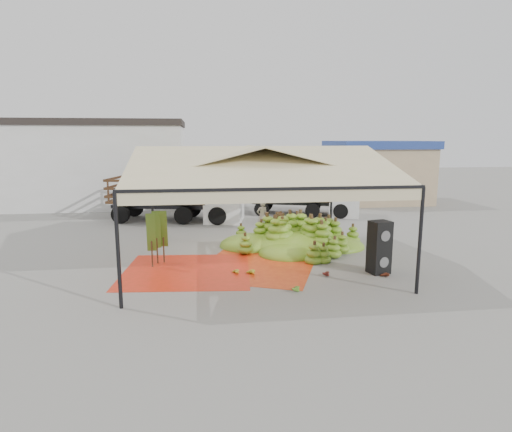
{
  "coord_description": "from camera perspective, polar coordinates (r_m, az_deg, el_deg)",
  "views": [
    {
      "loc": [
        -1.93,
        -14.68,
        4.27
      ],
      "look_at": [
        0.2,
        1.5,
        1.3
      ],
      "focal_mm": 30.0,
      "sensor_mm": 36.0,
      "label": 1
    }
  ],
  "objects": [
    {
      "name": "tarp_left",
      "position": [
        14.27,
        -9.21,
        -7.22
      ],
      "size": [
        4.39,
        4.21,
        0.01
      ],
      "primitive_type": "cube",
      "rotation": [
        0.0,
        0.0,
        -0.09
      ],
      "color": "red",
      "rests_on": "ground"
    },
    {
      "name": "hand_red_b",
      "position": [
        14.01,
        16.74,
        -7.49
      ],
      "size": [
        0.52,
        0.5,
        0.18
      ],
      "primitive_type": "ellipsoid",
      "rotation": [
        0.0,
        0.0,
        0.62
      ],
      "color": "#581D14",
      "rests_on": "ground"
    },
    {
      "name": "building_tan",
      "position": [
        30.23,
        15.85,
        5.76
      ],
      "size": [
        6.3,
        5.3,
        4.1
      ],
      "color": "tan",
      "rests_on": "ground"
    },
    {
      "name": "hand_green",
      "position": [
        12.32,
        4.89,
        -9.44
      ],
      "size": [
        0.62,
        0.57,
        0.23
      ],
      "primitive_type": "ellipsoid",
      "rotation": [
        0.0,
        0.0,
        -0.38
      ],
      "color": "#3B6F17",
      "rests_on": "ground"
    },
    {
      "name": "speaker_stack",
      "position": [
        14.22,
        16.12,
        -4.02
      ],
      "size": [
        0.73,
        0.67,
        1.7
      ],
      "rotation": [
        0.0,
        0.0,
        0.24
      ],
      "color": "black",
      "rests_on": "ground"
    },
    {
      "name": "truck_left",
      "position": [
        22.7,
        -9.8,
        3.01
      ],
      "size": [
        7.15,
        3.66,
        2.34
      ],
      "rotation": [
        0.0,
        0.0,
        -0.21
      ],
      "color": "#472F17",
      "rests_on": "ground"
    },
    {
      "name": "banana_heap",
      "position": [
        17.07,
        5.23,
        -2.0
      ],
      "size": [
        6.31,
        5.31,
        1.28
      ],
      "primitive_type": "ellipsoid",
      "rotation": [
        0.0,
        0.0,
        0.07
      ],
      "color": "#517A19",
      "rests_on": "ground"
    },
    {
      "name": "hand_yellow_a",
      "position": [
        13.65,
        -0.97,
        -7.41
      ],
      "size": [
        0.63,
        0.58,
        0.23
      ],
      "primitive_type": "ellipsoid",
      "rotation": [
        0.0,
        0.0,
        0.42
      ],
      "color": "gold",
      "rests_on": "ground"
    },
    {
      "name": "ground",
      "position": [
        15.41,
        -0.01,
        -5.77
      ],
      "size": [
        90.0,
        90.0,
        0.0
      ],
      "primitive_type": "plane",
      "color": "slate",
      "rests_on": "ground"
    },
    {
      "name": "canopy_tent",
      "position": [
        14.84,
        -0.01,
        6.56
      ],
      "size": [
        8.1,
        8.1,
        4.0
      ],
      "color": "black",
      "rests_on": "ground"
    },
    {
      "name": "truck_right",
      "position": [
        24.3,
        7.11,
        3.11
      ],
      "size": [
        6.26,
        3.7,
        2.04
      ],
      "rotation": [
        0.0,
        0.0,
        -0.3
      ],
      "color": "#443316",
      "rests_on": "ground"
    },
    {
      "name": "hand_yellow_b",
      "position": [
        13.77,
        -3.03,
        -7.32
      ],
      "size": [
        0.52,
        0.46,
        0.2
      ],
      "primitive_type": "ellipsoid",
      "rotation": [
        0.0,
        0.0,
        0.23
      ],
      "color": "#ADA622",
      "rests_on": "ground"
    },
    {
      "name": "hanging_bunches",
      "position": [
        14.21,
        -2.89,
        3.63
      ],
      "size": [
        3.24,
        0.24,
        0.2
      ],
      "color": "#467819",
      "rests_on": "ground"
    },
    {
      "name": "tarp_right",
      "position": [
        14.48,
        0.1,
        -6.82
      ],
      "size": [
        4.8,
        4.9,
        0.01
      ],
      "primitive_type": "cube",
      "rotation": [
        0.0,
        0.0,
        -0.38
      ],
      "color": "#CF4613",
      "rests_on": "ground"
    },
    {
      "name": "banana_leaves",
      "position": [
        15.31,
        -12.64,
        -6.14
      ],
      "size": [
        0.96,
        1.36,
        3.7
      ],
      "primitive_type": null,
      "color": "#3D7D21",
      "rests_on": "ground"
    },
    {
      "name": "hand_red_a",
      "position": [
        13.77,
        8.95,
        -7.4
      ],
      "size": [
        0.62,
        0.58,
        0.22
      ],
      "primitive_type": "ellipsoid",
      "rotation": [
        0.0,
        0.0,
        -0.52
      ],
      "color": "#521612",
      "rests_on": "ground"
    },
    {
      "name": "vendor",
      "position": [
        19.62,
        0.82,
        -0.06
      ],
      "size": [
        0.62,
        0.51,
        1.48
      ],
      "primitive_type": "imported",
      "rotation": [
        0.0,
        0.0,
        3.47
      ],
      "color": "gray",
      "rests_on": "ground"
    },
    {
      "name": "building_white",
      "position": [
        29.84,
        -23.34,
        6.49
      ],
      "size": [
        14.3,
        6.3,
        5.4
      ],
      "color": "silver",
      "rests_on": "ground"
    }
  ]
}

